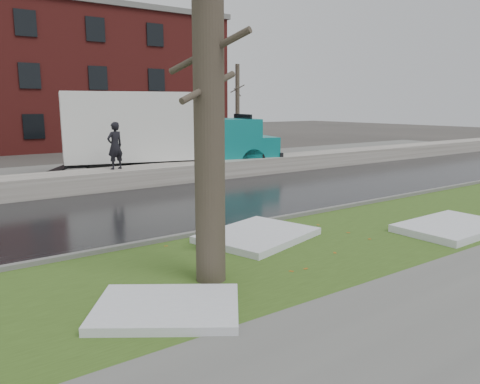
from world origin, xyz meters
TOP-DOWN VIEW (x-y plane):
  - ground at (0.00, 0.00)m, footprint 120.00×120.00m
  - verge at (0.00, -1.25)m, footprint 60.00×4.50m
  - sidewalk at (0.00, -5.00)m, footprint 60.00×3.00m
  - road at (0.00, 4.50)m, footprint 60.00×7.00m
  - parking_lot at (0.00, 13.00)m, footprint 60.00×9.00m
  - curb at (0.00, 1.00)m, footprint 60.00×0.15m
  - snowbank at (0.00, 8.70)m, footprint 60.00×1.60m
  - brick_building at (2.00, 30.00)m, footprint 26.00×12.00m
  - bg_tree_right at (16.00, 24.00)m, footprint 1.40×1.62m
  - fire_hydrant at (-1.84, -0.27)m, footprint 0.44×0.41m
  - tree at (-2.71, -1.72)m, footprint 1.36×1.58m
  - box_truck at (2.30, 10.69)m, footprint 11.31×4.80m
  - worker at (-0.53, 8.66)m, footprint 0.75×0.59m
  - snow_patch_near at (-0.38, -0.10)m, footprint 3.05×2.63m
  - snow_patch_far at (-4.00, -2.50)m, footprint 2.72×2.56m
  - snow_patch_side at (4.12, -2.40)m, footprint 2.83×1.85m

SIDE VIEW (x-z plane):
  - ground at x=0.00m, z-range 0.00..0.00m
  - road at x=0.00m, z-range 0.00..0.03m
  - parking_lot at x=0.00m, z-range 0.00..0.03m
  - verge at x=0.00m, z-range 0.00..0.04m
  - sidewalk at x=0.00m, z-range 0.00..0.05m
  - curb at x=0.00m, z-range 0.00..0.14m
  - snow_patch_far at x=-4.00m, z-range 0.04..0.18m
  - snow_patch_near at x=-0.38m, z-range 0.04..0.20m
  - snow_patch_side at x=4.12m, z-range 0.04..0.22m
  - snowbank at x=0.00m, z-range 0.00..0.75m
  - fire_hydrant at x=-1.84m, z-range 0.07..0.94m
  - worker at x=-0.53m, z-range 0.75..2.56m
  - box_truck at x=2.30m, z-range 0.11..3.85m
  - bg_tree_right at x=16.00m, z-range 0.08..6.58m
  - tree at x=-2.71m, z-range 0.06..6.80m
  - brick_building at x=2.00m, z-range 0.00..10.00m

